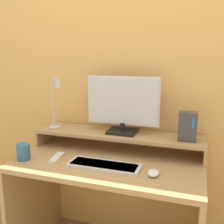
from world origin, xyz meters
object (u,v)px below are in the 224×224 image
at_px(desk_lamp, 55,105).
at_px(mouse, 154,173).
at_px(remote_control, 57,157).
at_px(monitor, 123,104).
at_px(keyboard, 104,165).
at_px(mug, 23,152).
at_px(router_dock, 188,126).

distance_m(desk_lamp, mouse, 0.84).
bearing_deg(desk_lamp, remote_control, -60.58).
height_order(monitor, desk_lamp, monitor).
height_order(monitor, keyboard, monitor).
bearing_deg(mouse, desk_lamp, 160.75).
xyz_separation_m(desk_lamp, mug, (-0.07, -0.29, -0.25)).
height_order(router_dock, remote_control, router_dock).
height_order(router_dock, keyboard, router_dock).
bearing_deg(monitor, router_dock, -5.07).
bearing_deg(mug, keyboard, 5.79).
distance_m(desk_lamp, router_dock, 0.90).
xyz_separation_m(router_dock, mug, (-0.96, -0.33, -0.16)).
bearing_deg(router_dock, monitor, 174.93).
height_order(monitor, mug, monitor).
bearing_deg(router_dock, desk_lamp, -177.55).
bearing_deg(desk_lamp, mouse, -19.25).
relative_size(monitor, mouse, 5.38).
relative_size(mouse, mug, 0.92).
xyz_separation_m(desk_lamp, keyboard, (0.45, -0.24, -0.29)).
relative_size(monitor, remote_control, 2.99).
bearing_deg(mug, desk_lamp, 77.02).
distance_m(monitor, router_dock, 0.44).
height_order(desk_lamp, remote_control, desk_lamp).
bearing_deg(router_dock, mouse, -117.27).
bearing_deg(mug, remote_control, 21.81).
height_order(monitor, remote_control, monitor).
bearing_deg(remote_control, mug, -158.19).
height_order(desk_lamp, keyboard, desk_lamp).
height_order(mouse, mug, mug).
distance_m(monitor, mouse, 0.53).
height_order(desk_lamp, mug, desk_lamp).
bearing_deg(monitor, mouse, -50.79).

